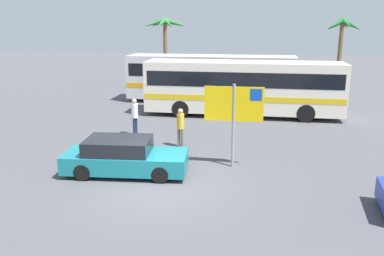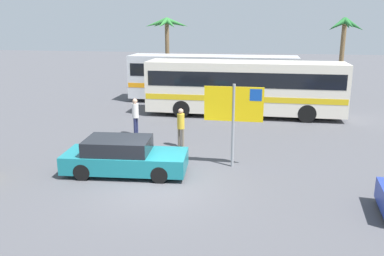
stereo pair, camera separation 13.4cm
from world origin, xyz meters
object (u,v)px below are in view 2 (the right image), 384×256
Objects in this scene: bus_front_coach at (244,86)px; car_teal at (124,157)px; bus_rear_coach at (212,76)px; pedestrian_near_sign at (135,114)px; ferry_sign at (235,107)px; pedestrian_by_bus at (181,124)px.

car_teal is (-3.85, -10.21, -1.15)m from bus_front_coach.
pedestrian_near_sign is (-2.63, -9.06, -0.70)m from bus_rear_coach.
ferry_sign is at bearing -79.21° from bus_rear_coach.
pedestrian_near_sign is (-5.04, 3.60, -1.24)m from ferry_sign.
pedestrian_by_bus is at bearing -90.39° from bus_rear_coach.
pedestrian_by_bus is (-2.48, 2.09, -1.29)m from ferry_sign.
car_teal is at bearing -96.07° from bus_rear_coach.
pedestrian_by_bus is (-0.07, -10.56, -0.75)m from bus_rear_coach.
bus_front_coach reaches higher than pedestrian_near_sign.
bus_rear_coach is at bearing 121.51° from bus_front_coach.
pedestrian_by_bus is (-2.43, -6.72, -0.75)m from bus_front_coach.
bus_front_coach is 10.97m from car_teal.
bus_front_coach is at bearing -58.49° from bus_rear_coach.
bus_rear_coach is (-2.36, 3.85, 0.00)m from bus_front_coach.
pedestrian_near_sign is (-2.56, 1.50, 0.05)m from pedestrian_by_bus.
bus_front_coach is 8.82m from ferry_sign.
pedestrian_near_sign is at bearing 98.07° from car_teal.
car_teal is at bearing -66.15° from pedestrian_near_sign.
ferry_sign is 1.83× the size of pedestrian_by_bus.
bus_front_coach is 2.49× the size of car_teal.
ferry_sign reaches higher than car_teal.
bus_rear_coach is 6.25× the size of pedestrian_near_sign.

